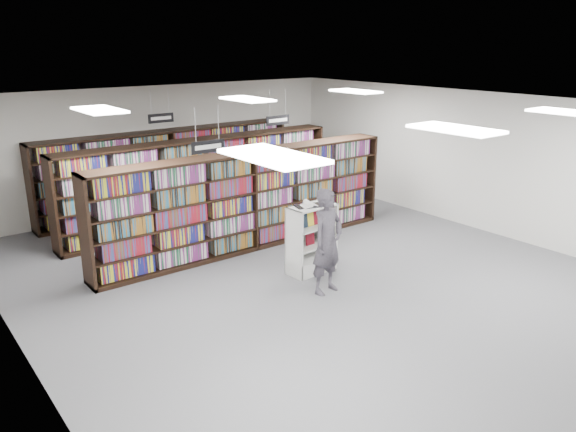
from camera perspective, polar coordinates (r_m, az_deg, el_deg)
floor at (r=10.73m, az=2.14°, el=-6.13°), size 12.00×12.00×0.00m
ceiling at (r=9.90m, az=2.35°, el=11.10°), size 10.00×12.00×0.10m
wall_back at (r=15.19m, az=-12.46°, el=6.82°), size 10.00×0.10×3.20m
wall_left at (r=8.13m, az=-26.11°, el=-3.74°), size 0.10×12.00×3.20m
wall_right at (r=13.86m, az=18.44°, el=5.34°), size 0.10×12.00×3.20m
bookshelf_row_near at (r=11.90m, az=-3.95°, el=1.59°), size 7.00×0.60×2.10m
bookshelf_row_mid at (r=13.56m, az=-8.65°, el=3.40°), size 7.00×0.60×2.10m
bookshelf_row_far at (r=15.03m, az=-11.83°, el=4.61°), size 7.00×0.60×2.10m
aisle_sign_left at (r=9.97m, az=-8.14°, el=7.10°), size 0.65×0.02×0.80m
aisle_sign_right at (r=13.24m, az=-1.04°, el=9.80°), size 0.65×0.02×0.80m
aisle_sign_center at (r=13.94m, az=-12.79°, el=9.76°), size 0.65×0.02×0.80m
troffer_front_left at (r=5.74m, az=-1.56°, el=6.10°), size 0.60×1.20×0.04m
troffer_front_center at (r=7.86m, az=16.63°, el=8.46°), size 0.60×1.20×0.04m
troffer_front_right at (r=10.42m, az=26.61°, el=9.41°), size 0.60×1.20×0.04m
troffer_back_left at (r=10.18m, az=-18.63°, el=10.17°), size 0.60×1.20×0.04m
troffer_back_center at (r=11.50m, az=-4.17°, el=11.75°), size 0.60×1.20×0.04m
troffer_back_right at (r=13.38m, az=6.86°, el=12.47°), size 0.60×1.20×0.04m
endcap_display at (r=10.82m, az=2.28°, el=-3.32°), size 0.98×0.54×1.33m
open_book at (r=10.46m, az=2.12°, el=1.18°), size 0.59×0.44×0.12m
shopper at (r=9.78m, az=4.02°, el=-2.61°), size 0.76×0.57×1.89m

